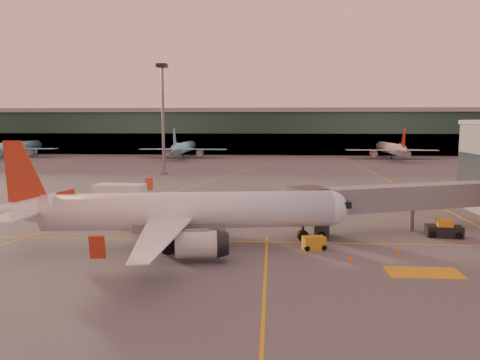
# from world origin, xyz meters

# --- Properties ---
(ground) EXTENTS (600.00, 600.00, 0.00)m
(ground) POSITION_xyz_m (0.00, 0.00, 0.00)
(ground) COLOR #4C4F54
(ground) RESTS_ON ground
(taxi_markings) EXTENTS (100.12, 173.00, 0.01)m
(taxi_markings) POSITION_xyz_m (-7.32, 44.49, 0.01)
(taxi_markings) COLOR gold
(taxi_markings) RESTS_ON ground
(terminal) EXTENTS (400.00, 20.00, 17.60)m
(terminal) POSITION_xyz_m (0.00, 141.79, 8.76)
(terminal) COLOR #19382D
(terminal) RESTS_ON ground
(mast_west_near) EXTENTS (2.40, 2.40, 25.60)m
(mast_west_near) POSITION_xyz_m (-20.00, 66.00, 14.86)
(mast_west_near) COLOR slate
(mast_west_near) RESTS_ON ground
(distant_aircraft_row) EXTENTS (225.00, 34.00, 13.00)m
(distant_aircraft_row) POSITION_xyz_m (-53.75, 118.00, 0.00)
(distant_aircraft_row) COLOR #8AD6E7
(distant_aircraft_row) RESTS_ON ground
(main_airplane) EXTENTS (34.97, 31.68, 10.58)m
(main_airplane) POSITION_xyz_m (-3.77, 2.69, 3.44)
(main_airplane) COLOR white
(main_airplane) RESTS_ON ground
(jet_bridge) EXTENTS (29.10, 13.31, 5.43)m
(jet_bridge) POSITION_xyz_m (22.70, 11.80, 3.71)
(jet_bridge) COLOR slate
(jet_bridge) RESTS_ON ground
(catering_truck) EXTENTS (6.29, 3.26, 4.71)m
(catering_truck) POSITION_xyz_m (-13.14, 13.52, 2.68)
(catering_truck) COLOR red
(catering_truck) RESTS_ON ground
(gpu_cart) EXTENTS (2.42, 1.79, 1.27)m
(gpu_cart) POSITION_xyz_m (9.59, 2.49, 0.62)
(gpu_cart) COLOR #C68A18
(gpu_cart) RESTS_ON ground
(pushback_tug) EXTENTS (3.88, 2.40, 1.89)m
(pushback_tug) POSITION_xyz_m (24.05, 8.58, 0.77)
(pushback_tug) COLOR black
(pushback_tug) RESTS_ON ground
(cone_nose) EXTENTS (0.45, 0.45, 0.58)m
(cone_nose) POSITION_xyz_m (17.50, 1.98, 0.28)
(cone_nose) COLOR orange
(cone_nose) RESTS_ON ground
(cone_wing_left) EXTENTS (0.40, 0.40, 0.50)m
(cone_wing_left) POSITION_xyz_m (-5.01, 18.91, 0.24)
(cone_wing_left) COLOR orange
(cone_wing_left) RESTS_ON ground
(cone_fwd) EXTENTS (0.46, 0.46, 0.59)m
(cone_fwd) POSITION_xyz_m (12.48, -1.19, 0.28)
(cone_fwd) COLOR orange
(cone_fwd) RESTS_ON ground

